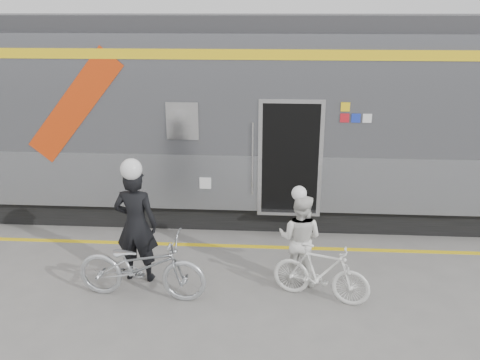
# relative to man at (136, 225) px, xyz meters

# --- Properties ---
(ground) EXTENTS (90.00, 90.00, 0.00)m
(ground) POSITION_rel_man_xyz_m (1.38, -0.88, -0.95)
(ground) COLOR slate
(ground) RESTS_ON ground
(train) EXTENTS (24.00, 3.17, 4.10)m
(train) POSITION_rel_man_xyz_m (0.28, 3.32, 1.10)
(train) COLOR black
(train) RESTS_ON ground
(safety_strip) EXTENTS (24.00, 0.12, 0.01)m
(safety_strip) POSITION_rel_man_xyz_m (1.38, 1.27, -0.95)
(safety_strip) COLOR yellow
(safety_strip) RESTS_ON ground
(man) EXTENTS (0.73, 0.51, 1.90)m
(man) POSITION_rel_man_xyz_m (0.00, 0.00, 0.00)
(man) COLOR black
(man) RESTS_ON ground
(bicycle_left) EXTENTS (2.05, 0.86, 1.05)m
(bicycle_left) POSITION_rel_man_xyz_m (0.20, -0.55, -0.43)
(bicycle_left) COLOR #B5B9BE
(bicycle_left) RESTS_ON ground
(woman) EXTENTS (0.87, 0.77, 1.49)m
(woman) POSITION_rel_man_xyz_m (2.61, 0.12, -0.21)
(woman) COLOR white
(woman) RESTS_ON ground
(bicycle_right) EXTENTS (1.55, 0.89, 0.90)m
(bicycle_right) POSITION_rel_man_xyz_m (2.91, -0.43, -0.50)
(bicycle_right) COLOR silver
(bicycle_right) RESTS_ON ground
(helmet_man) EXTENTS (0.33, 0.33, 0.33)m
(helmet_man) POSITION_rel_man_xyz_m (0.00, 0.00, 1.12)
(helmet_man) COLOR white
(helmet_man) RESTS_ON man
(helmet_woman) EXTENTS (0.24, 0.24, 0.24)m
(helmet_woman) POSITION_rel_man_xyz_m (2.61, 0.12, 0.65)
(helmet_woman) COLOR white
(helmet_woman) RESTS_ON woman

